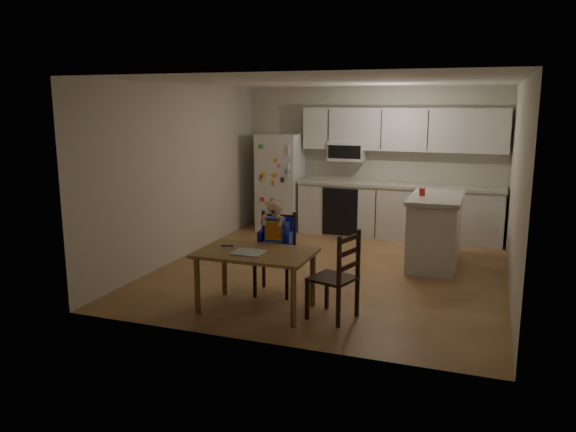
# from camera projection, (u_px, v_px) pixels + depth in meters

# --- Properties ---
(room) EXTENTS (4.52, 5.01, 2.51)m
(room) POSITION_uv_depth(u_px,v_px,m) (342.00, 175.00, 7.83)
(room) COLOR brown
(room) RESTS_ON ground
(refrigerator) EXTENTS (0.72, 0.70, 1.70)m
(refrigerator) POSITION_uv_depth(u_px,v_px,m) (281.00, 182.00, 9.97)
(refrigerator) COLOR silver
(refrigerator) RESTS_ON ground
(kitchen_run) EXTENTS (3.37, 0.62, 2.15)m
(kitchen_run) POSITION_uv_depth(u_px,v_px,m) (398.00, 185.00, 9.36)
(kitchen_run) COLOR silver
(kitchen_run) RESTS_ON ground
(kitchen_island) EXTENTS (0.70, 1.33, 0.98)m
(kitchen_island) POSITION_uv_depth(u_px,v_px,m) (435.00, 230.00, 7.79)
(kitchen_island) COLOR silver
(kitchen_island) RESTS_ON ground
(red_cup) EXTENTS (0.08, 0.08, 0.10)m
(red_cup) POSITION_uv_depth(u_px,v_px,m) (422.00, 192.00, 7.70)
(red_cup) COLOR red
(red_cup) RESTS_ON kitchen_island
(dining_table) EXTENTS (1.23, 0.79, 0.66)m
(dining_table) POSITION_uv_depth(u_px,v_px,m) (256.00, 259.00, 6.07)
(dining_table) COLOR brown
(dining_table) RESTS_ON ground
(napkin) EXTENTS (0.33, 0.29, 0.01)m
(napkin) POSITION_uv_depth(u_px,v_px,m) (249.00, 252.00, 5.99)
(napkin) COLOR #A3A3A8
(napkin) RESTS_ON dining_table
(toddler_spoon) EXTENTS (0.12, 0.06, 0.02)m
(toddler_spoon) POSITION_uv_depth(u_px,v_px,m) (226.00, 246.00, 6.27)
(toddler_spoon) COLOR #0D1CBF
(toddler_spoon) RESTS_ON dining_table
(chair_booster) EXTENTS (0.47, 0.47, 1.13)m
(chair_booster) POSITION_uv_depth(u_px,v_px,m) (276.00, 237.00, 6.62)
(chair_booster) COLOR black
(chair_booster) RESTS_ON ground
(chair_side) EXTENTS (0.52, 0.52, 0.95)m
(chair_side) POSITION_uv_depth(u_px,v_px,m) (341.00, 271.00, 5.79)
(chair_side) COLOR black
(chair_side) RESTS_ON ground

